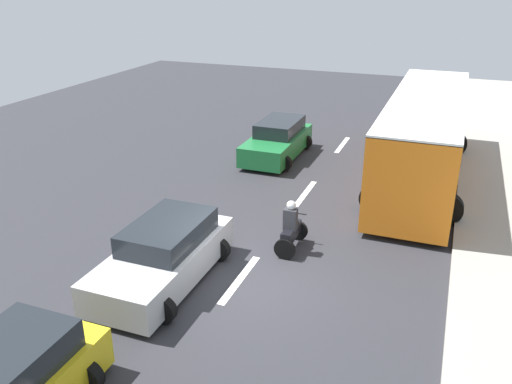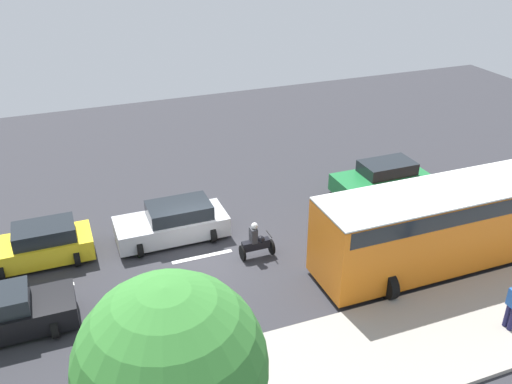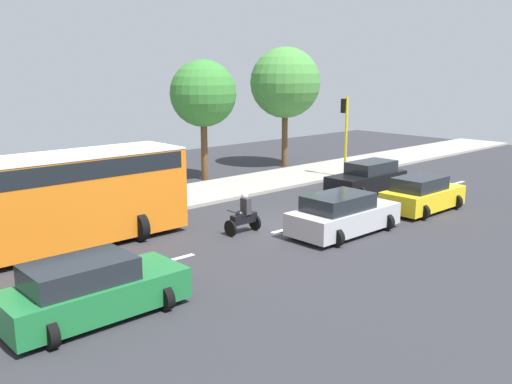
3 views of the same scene
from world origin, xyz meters
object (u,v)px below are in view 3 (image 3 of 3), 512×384
Objects in this scene: car_yellow_cab at (422,195)px; motorcycle at (243,216)px; street_tree_center at (203,94)px; car_green at (92,290)px; car_silver at (343,215)px; city_bus at (23,200)px; pedestrian_near_signal at (10,199)px; street_tree_north at (285,83)px; car_black at (367,178)px; traffic_light_corner at (345,126)px.

motorcycle is (2.68, 7.76, -0.07)m from car_yellow_cab.
car_green is at bearing 133.72° from street_tree_center.
car_yellow_cab is 12.74m from street_tree_center.
city_bus reaches higher than car_silver.
car_green is 9.92m from pedestrian_near_signal.
street_tree_center is (9.16, -5.20, 4.00)m from motorcycle.
car_green is 0.61× the size of street_tree_north.
motorcycle is 9.06m from pedestrian_near_signal.
city_bus is at bearing 167.03° from pedestrian_near_signal.
motorcycle is 0.21× the size of street_tree_north.
car_green is (-0.46, 10.12, -0.00)m from car_silver.
city_bus is 7.19× the size of motorcycle.
car_green is 2.63× the size of pedestrian_near_signal.
street_tree_center is 0.89× the size of street_tree_north.
car_black is 1.11× the size of car_yellow_cab.
traffic_light_corner is (4.11, -10.93, 2.29)m from motorcycle.
street_tree_center reaches higher than city_bus.
traffic_light_corner is 0.62× the size of street_tree_north.
traffic_light_corner is (6.61, -8.29, 2.22)m from car_silver.
car_green is (-4.08, 16.54, 0.00)m from car_black.
street_tree_north is (12.14, -18.91, 4.40)m from car_green.
pedestrian_near_signal is 17.19m from traffic_light_corner.
car_silver is 1.00× the size of car_green.
street_tree_north reaches higher than car_black.
car_black is at bearing -18.93° from car_yellow_cab.
car_black is 4.02m from car_yellow_cab.
city_bus is at bearing 93.97° from traffic_light_corner.
pedestrian_near_signal reaches higher than car_silver.
car_black is at bearing -110.84° from pedestrian_near_signal.
car_silver is 2.92× the size of motorcycle.
car_silver is 2.65× the size of pedestrian_near_signal.
car_black is at bearing 163.62° from street_tree_north.
street_tree_center is at bearing -46.28° from car_green.
street_tree_north is (11.86, -3.67, 4.40)m from car_yellow_cab.
city_bus is at bearing 109.02° from street_tree_north.
car_black is 9.48m from street_tree_north.
traffic_light_corner reaches higher than car_green.
car_silver is 0.99× the size of traffic_light_corner.
street_tree_north is (6.31, -18.29, 3.27)m from city_bus.
motorcycle is at bearing 128.76° from street_tree_north.
street_tree_north is (9.18, -11.43, 4.47)m from motorcycle.
city_bus is 6.51× the size of pedestrian_near_signal.
car_silver is 15.27m from street_tree_north.
city_bus is at bearing 69.18° from car_yellow_cab.
traffic_light_corner is at bearing -86.03° from city_bus.
city_bus is 7.53m from motorcycle.
traffic_light_corner is at bearing -25.02° from car_yellow_cab.
car_green is 15.24m from car_yellow_cab.
car_green is at bearing 91.05° from car_yellow_cab.
traffic_light_corner reaches higher than car_yellow_cab.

